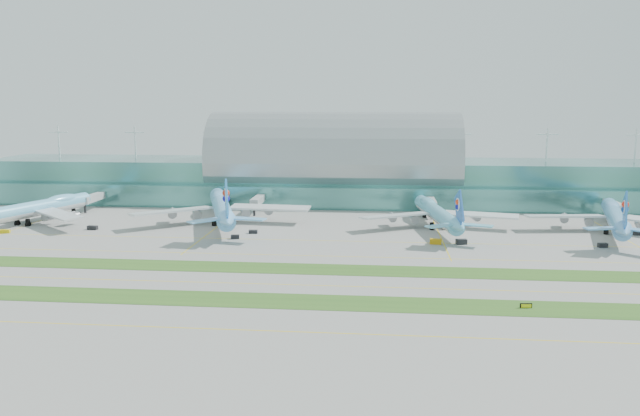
# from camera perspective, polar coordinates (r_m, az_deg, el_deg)

# --- Properties ---
(ground) EXTENTS (700.00, 700.00, 0.00)m
(ground) POSITION_cam_1_polar(r_m,az_deg,el_deg) (179.98, -1.67, -5.76)
(ground) COLOR gray
(ground) RESTS_ON ground
(terminal) EXTENTS (340.00, 69.10, 36.00)m
(terminal) POSITION_cam_1_polar(r_m,az_deg,el_deg) (303.59, 1.33, 3.30)
(terminal) COLOR #3D7A75
(terminal) RESTS_ON ground
(grass_strip_near) EXTENTS (420.00, 12.00, 0.08)m
(grass_strip_near) POSITION_cam_1_polar(r_m,az_deg,el_deg) (153.40, -2.98, -8.51)
(grass_strip_near) COLOR #2D591E
(grass_strip_near) RESTS_ON ground
(grass_strip_far) EXTENTS (420.00, 12.00, 0.08)m
(grass_strip_far) POSITION_cam_1_polar(r_m,az_deg,el_deg) (181.88, -1.59, -5.58)
(grass_strip_far) COLOR #2D591E
(grass_strip_far) RESTS_ON ground
(taxiline_a) EXTENTS (420.00, 0.35, 0.01)m
(taxiline_a) POSITION_cam_1_polar(r_m,az_deg,el_deg) (134.79, -4.24, -11.15)
(taxiline_a) COLOR yellow
(taxiline_a) RESTS_ON ground
(taxiline_b) EXTENTS (420.00, 0.35, 0.01)m
(taxiline_b) POSITION_cam_1_polar(r_m,az_deg,el_deg) (166.64, -2.27, -7.03)
(taxiline_b) COLOR yellow
(taxiline_b) RESTS_ON ground
(taxiline_c) EXTENTS (420.00, 0.35, 0.01)m
(taxiline_c) POSITION_cam_1_polar(r_m,az_deg,el_deg) (197.26, -1.02, -4.37)
(taxiline_c) COLOR yellow
(taxiline_c) RESTS_ON ground
(taxiline_d) EXTENTS (420.00, 0.35, 0.01)m
(taxiline_d) POSITION_cam_1_polar(r_m,az_deg,el_deg) (218.55, -0.37, -2.98)
(taxiline_d) COLOR yellow
(taxiline_d) RESTS_ON ground
(airliner_a) EXTENTS (60.66, 70.45, 19.94)m
(airliner_a) POSITION_cam_1_polar(r_m,az_deg,el_deg) (272.75, -24.97, -0.04)
(airliner_a) COLOR #6AC0EA
(airliner_a) RESTS_ON ground
(airliner_b) EXTENTS (67.92, 78.79, 22.22)m
(airliner_b) POSITION_cam_1_polar(r_m,az_deg,el_deg) (251.48, -9.00, 0.16)
(airliner_b) COLOR #6FBAF4
(airliner_b) RESTS_ON ground
(airliner_c) EXTENTS (60.87, 69.70, 19.22)m
(airliner_c) POSITION_cam_1_polar(r_m,az_deg,el_deg) (243.91, 10.63, -0.40)
(airliner_c) COLOR #63BBDA
(airliner_c) RESTS_ON ground
(airliner_d) EXTENTS (61.79, 71.44, 19.99)m
(airliner_d) POSITION_cam_1_polar(r_m,az_deg,el_deg) (255.14, 25.36, -0.68)
(airliner_d) COLOR #63A4DB
(airliner_d) RESTS_ON ground
(gse_a) EXTENTS (3.86, 2.49, 1.28)m
(gse_a) POSITION_cam_1_polar(r_m,az_deg,el_deg) (258.59, -26.87, -1.91)
(gse_a) COLOR gold
(gse_a) RESTS_ON ground
(gse_b) EXTENTS (3.80, 2.04, 1.49)m
(gse_b) POSITION_cam_1_polar(r_m,az_deg,el_deg) (252.13, -20.08, -1.70)
(gse_b) COLOR black
(gse_b) RESTS_ON ground
(gse_c) EXTENTS (3.09, 2.12, 1.37)m
(gse_c) POSITION_cam_1_polar(r_m,az_deg,el_deg) (223.18, -7.77, -2.63)
(gse_c) COLOR black
(gse_c) RESTS_ON ground
(gse_d) EXTENTS (3.23, 1.91, 1.25)m
(gse_d) POSITION_cam_1_polar(r_m,az_deg,el_deg) (231.38, -6.13, -2.17)
(gse_d) COLOR black
(gse_d) RESTS_ON ground
(gse_e) EXTENTS (4.12, 2.51, 1.81)m
(gse_e) POSITION_cam_1_polar(r_m,az_deg,el_deg) (216.50, 10.53, -3.03)
(gse_e) COLOR #C38A0B
(gse_e) RESTS_ON ground
(gse_f) EXTENTS (3.94, 2.65, 1.75)m
(gse_f) POSITION_cam_1_polar(r_m,az_deg,el_deg) (217.95, 12.80, -3.03)
(gse_f) COLOR black
(gse_f) RESTS_ON ground
(gse_g) EXTENTS (3.21, 2.08, 1.44)m
(gse_g) POSITION_cam_1_polar(r_m,az_deg,el_deg) (228.48, 24.43, -3.12)
(gse_g) COLOR black
(gse_g) RESTS_ON ground
(gse_h) EXTENTS (3.42, 1.88, 1.33)m
(gse_h) POSITION_cam_1_polar(r_m,az_deg,el_deg) (254.81, 27.06, -2.08)
(gse_h) COLOR black
(gse_h) RESTS_ON ground
(taxiway_sign_east) EXTENTS (2.85, 0.61, 1.20)m
(taxiway_sign_east) POSITION_cam_1_polar(r_m,az_deg,el_deg) (155.91, 18.31, -8.48)
(taxiway_sign_east) COLOR black
(taxiway_sign_east) RESTS_ON ground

